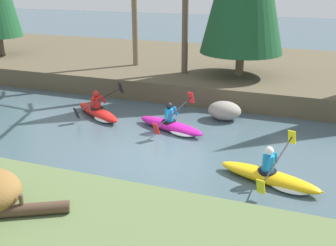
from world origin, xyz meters
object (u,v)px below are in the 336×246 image
object	(u,v)px
boulder_midstream	(224,111)
driftwood_log	(12,211)
kayaker_trailing	(99,112)
kayaker_lead	(273,177)
kayaker_middle	(173,126)

from	to	relation	value
boulder_midstream	driftwood_log	size ratio (longest dim) A/B	0.62
kayaker_trailing	boulder_midstream	bearing A→B (deg)	48.55
boulder_midstream	driftwood_log	bearing A→B (deg)	-103.81
kayaker_trailing	kayaker_lead	bearing A→B (deg)	7.55
driftwood_log	kayaker_middle	bearing A→B (deg)	55.64
kayaker_lead	kayaker_middle	size ratio (longest dim) A/B	1.01
kayaker_trailing	kayaker_middle	bearing A→B (deg)	24.41
boulder_midstream	kayaker_trailing	bearing A→B (deg)	-162.97
kayaker_middle	kayaker_lead	bearing A→B (deg)	-16.44
kayaker_trailing	driftwood_log	distance (m)	7.76
kayaker_lead	boulder_midstream	distance (m)	4.90
kayaker_middle	kayaker_trailing	size ratio (longest dim) A/B	1.05
kayaker_lead	kayaker_middle	world-z (taller)	same
kayaker_middle	kayaker_trailing	world-z (taller)	same
kayaker_lead	driftwood_log	size ratio (longest dim) A/B	1.40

